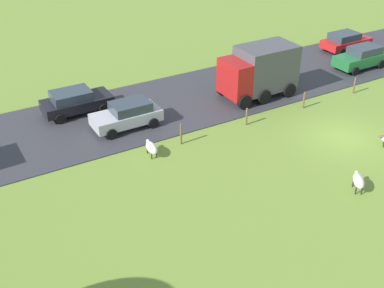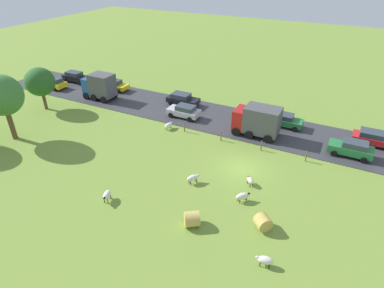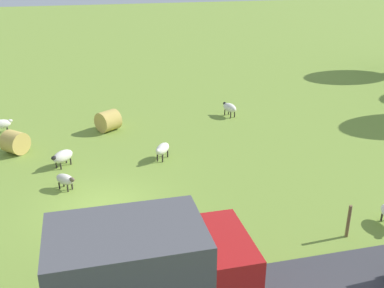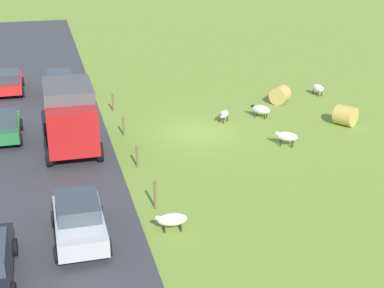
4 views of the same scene
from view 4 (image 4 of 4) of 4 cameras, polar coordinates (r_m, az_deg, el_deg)
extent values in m
plane|color=olive|center=(33.28, 0.50, 1.08)|extent=(160.00, 160.00, 0.00)
cube|color=#38383D|center=(32.26, -14.98, -0.31)|extent=(8.00, 80.00, 0.06)
ellipsoid|color=white|center=(23.10, -1.93, -7.33)|extent=(1.22, 0.61, 0.50)
ellipsoid|color=silver|center=(22.99, -3.32, -7.19)|extent=(0.28, 0.20, 0.20)
cylinder|color=#2D2823|center=(23.11, -2.68, -8.28)|extent=(0.07, 0.07, 0.30)
cylinder|color=#2D2823|center=(23.35, -2.76, -7.95)|extent=(0.07, 0.07, 0.30)
cylinder|color=#2D2823|center=(23.19, -1.07, -8.16)|extent=(0.07, 0.07, 0.30)
cylinder|color=#2D2823|center=(23.42, -1.17, -7.83)|extent=(0.07, 0.07, 0.30)
ellipsoid|color=silver|center=(35.85, 6.71, 3.33)|extent=(1.21, 1.21, 0.55)
ellipsoid|color=black|center=(36.03, 5.92, 3.66)|extent=(0.31, 0.31, 0.20)
cylinder|color=#2D2823|center=(35.96, 6.12, 2.80)|extent=(0.07, 0.07, 0.31)
cylinder|color=#2D2823|center=(36.22, 6.32, 2.93)|extent=(0.07, 0.07, 0.31)
cylinder|color=#2D2823|center=(35.72, 7.05, 2.63)|extent=(0.07, 0.07, 0.31)
cylinder|color=#2D2823|center=(35.98, 7.24, 2.76)|extent=(0.07, 0.07, 0.31)
ellipsoid|color=silver|center=(41.03, 12.10, 5.32)|extent=(0.74, 1.15, 0.53)
ellipsoid|color=silver|center=(40.62, 12.55, 5.29)|extent=(0.23, 0.29, 0.20)
cylinder|color=#2D2823|center=(41.00, 12.47, 4.76)|extent=(0.07, 0.07, 0.30)
cylinder|color=#2D2823|center=(40.82, 12.15, 4.72)|extent=(0.07, 0.07, 0.30)
cylinder|color=#2D2823|center=(41.43, 11.97, 4.98)|extent=(0.07, 0.07, 0.30)
cylinder|color=#2D2823|center=(41.26, 11.65, 4.94)|extent=(0.07, 0.07, 0.30)
ellipsoid|color=silver|center=(31.59, 9.20, 0.73)|extent=(1.21, 1.05, 0.49)
ellipsoid|color=silver|center=(31.64, 8.26, 1.04)|extent=(0.32, 0.30, 0.20)
cylinder|color=#2D2823|center=(31.65, 8.56, 0.09)|extent=(0.07, 0.07, 0.37)
cylinder|color=#2D2823|center=(31.90, 8.66, 0.25)|extent=(0.07, 0.07, 0.37)
cylinder|color=#2D2823|center=(31.54, 9.67, -0.06)|extent=(0.07, 0.07, 0.37)
cylinder|color=#2D2823|center=(31.79, 9.76, 0.11)|extent=(0.07, 0.07, 0.37)
ellipsoid|color=beige|center=(34.99, 3.10, 2.90)|extent=(0.97, 0.97, 0.46)
ellipsoid|color=brown|center=(34.59, 2.77, 2.87)|extent=(0.31, 0.31, 0.20)
cylinder|color=#2D2823|center=(34.83, 3.08, 2.26)|extent=(0.07, 0.07, 0.30)
cylinder|color=#2D2823|center=(34.94, 2.71, 2.33)|extent=(0.07, 0.07, 0.30)
cylinder|color=#2D2823|center=(35.25, 3.46, 2.49)|extent=(0.07, 0.07, 0.30)
cylinder|color=#2D2823|center=(35.36, 3.10, 2.56)|extent=(0.07, 0.07, 0.30)
cylinder|color=tan|center=(38.73, 8.53, 4.71)|extent=(1.53, 1.53, 1.15)
cylinder|color=tan|center=(35.52, 14.66, 2.70)|extent=(1.59, 1.58, 1.17)
cylinder|color=brown|center=(37.14, -7.68, 4.01)|extent=(0.12, 0.12, 1.13)
cylinder|color=brown|center=(32.91, -6.66, 1.72)|extent=(0.12, 0.12, 1.11)
cylinder|color=brown|center=(28.76, -5.34, -1.23)|extent=(0.12, 0.12, 1.10)
cylinder|color=brown|center=(24.69, -3.59, -4.96)|extent=(0.12, 0.12, 1.27)
cube|color=#B21919|center=(29.08, -11.46, 1.10)|extent=(2.46, 1.20, 2.30)
cube|color=#4C4C51|center=(31.33, -11.82, 3.15)|extent=(2.46, 3.78, 2.90)
cylinder|color=black|center=(29.56, -8.93, -0.77)|extent=(0.30, 0.96, 0.96)
cylinder|color=black|center=(29.47, -13.67, -1.22)|extent=(0.30, 0.96, 0.96)
cylinder|color=black|center=(31.00, -9.24, 0.28)|extent=(0.30, 0.96, 0.96)
cylinder|color=black|center=(30.90, -13.77, -0.15)|extent=(0.30, 0.96, 0.96)
cylinder|color=black|center=(32.94, -9.62, 1.55)|extent=(0.30, 0.96, 0.96)
cylinder|color=black|center=(32.85, -13.88, 1.15)|extent=(0.30, 0.96, 0.96)
cube|color=#237238|center=(40.45, -12.63, 5.43)|extent=(1.76, 4.21, 0.77)
cube|color=#333D47|center=(40.58, -12.73, 6.45)|extent=(1.55, 2.31, 0.56)
cylinder|color=black|center=(39.28, -11.20, 4.48)|extent=(0.22, 0.64, 0.64)
cylinder|color=black|center=(39.23, -13.77, 4.24)|extent=(0.22, 0.64, 0.64)
cylinder|color=black|center=(41.90, -11.48, 5.53)|extent=(0.22, 0.64, 0.64)
cylinder|color=black|center=(41.86, -13.89, 5.31)|extent=(0.22, 0.64, 0.64)
cylinder|color=black|center=(22.46, -16.86, -9.57)|extent=(0.22, 0.64, 0.64)
cube|color=#237238|center=(33.63, -17.84, 1.50)|extent=(1.76, 3.85, 0.65)
cube|color=#333D47|center=(33.16, -17.98, 2.32)|extent=(1.55, 2.12, 0.56)
cylinder|color=black|center=(34.86, -16.27, 1.82)|extent=(0.22, 0.64, 0.64)
cylinder|color=black|center=(32.51, -16.31, 0.38)|extent=(0.22, 0.64, 0.64)
cube|color=red|center=(42.51, -17.42, 5.63)|extent=(1.87, 4.19, 0.62)
cube|color=#333D47|center=(42.06, -17.52, 6.29)|extent=(1.65, 2.30, 0.56)
cylinder|color=black|center=(43.86, -16.10, 5.83)|extent=(0.22, 0.64, 0.64)
cylinder|color=black|center=(41.24, -16.13, 4.85)|extent=(0.22, 0.64, 0.64)
cube|color=#B7B7BC|center=(22.67, -10.85, -7.68)|extent=(1.79, 4.06, 0.67)
cube|color=#333D47|center=(22.65, -11.02, -5.96)|extent=(1.58, 2.23, 0.56)
cylinder|color=black|center=(21.75, -8.12, -9.87)|extent=(0.22, 0.64, 0.64)
cylinder|color=black|center=(21.68, -12.91, -10.35)|extent=(0.22, 0.64, 0.64)
cylinder|color=black|center=(24.03, -8.90, -6.67)|extent=(0.22, 0.64, 0.64)
cylinder|color=black|center=(23.97, -13.19, -7.08)|extent=(0.22, 0.64, 0.64)
camera|label=1|loc=(26.88, 55.99, 17.56)|focal=45.31mm
camera|label=2|loc=(50.23, 29.83, 26.04)|focal=30.43mm
camera|label=3|loc=(31.55, -30.42, 14.69)|focal=42.65mm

